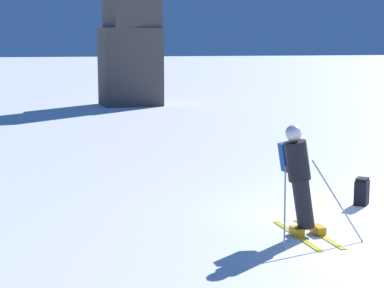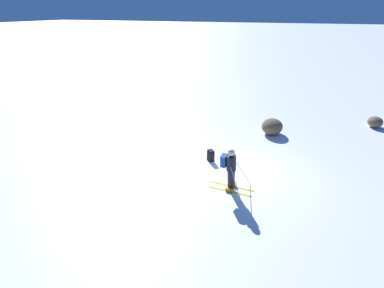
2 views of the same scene
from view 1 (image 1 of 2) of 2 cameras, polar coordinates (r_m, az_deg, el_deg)
name	(u,v)px [view 1 (image 1 of 2)]	position (r m, az deg, el deg)	size (l,w,h in m)	color
skier	(298,174)	(9.82, 9.44, -2.66)	(1.29, 1.63, 1.74)	yellow
rock_pillar	(130,13)	(31.19, -5.55, 11.55)	(2.76, 2.42, 10.51)	#4C4742
spare_backpack	(362,192)	(12.09, 14.86, -4.12)	(0.37, 0.37, 0.50)	black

